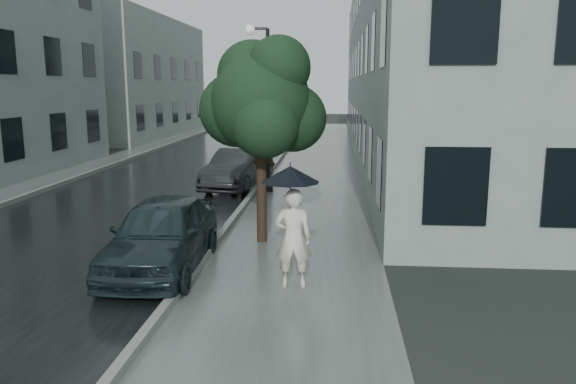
# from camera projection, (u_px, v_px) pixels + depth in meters

# --- Properties ---
(ground) EXTENTS (120.00, 120.00, 0.00)m
(ground) POSITION_uv_depth(u_px,v_px,m) (274.00, 289.00, 9.72)
(ground) COLOR black
(ground) RESTS_ON ground
(sidewalk) EXTENTS (3.50, 60.00, 0.01)m
(sidewalk) POSITION_uv_depth(u_px,v_px,m) (315.00, 177.00, 21.44)
(sidewalk) COLOR slate
(sidewalk) RESTS_ON ground
(kerb_near) EXTENTS (0.15, 60.00, 0.15)m
(kerb_near) POSITION_uv_depth(u_px,v_px,m) (267.00, 175.00, 21.58)
(kerb_near) COLOR slate
(kerb_near) RESTS_ON ground
(asphalt_road) EXTENTS (6.85, 60.00, 0.00)m
(asphalt_road) POSITION_uv_depth(u_px,v_px,m) (178.00, 176.00, 21.88)
(asphalt_road) COLOR black
(asphalt_road) RESTS_ON ground
(kerb_far) EXTENTS (0.15, 60.00, 0.15)m
(kerb_far) POSITION_uv_depth(u_px,v_px,m) (91.00, 173.00, 22.15)
(kerb_far) COLOR slate
(kerb_far) RESTS_ON ground
(sidewalk_far) EXTENTS (1.70, 60.00, 0.01)m
(sidewalk_far) POSITION_uv_depth(u_px,v_px,m) (69.00, 174.00, 22.24)
(sidewalk_far) COLOR #4C5451
(sidewalk_far) RESTS_ON ground
(building_near) EXTENTS (7.02, 36.00, 9.00)m
(building_near) POSITION_uv_depth(u_px,v_px,m) (427.00, 64.00, 27.50)
(building_near) COLOR gray
(building_near) RESTS_ON ground
(building_far_b) EXTENTS (7.02, 18.00, 8.00)m
(building_far_b) POSITION_uv_depth(u_px,v_px,m) (126.00, 77.00, 39.46)
(building_far_b) COLOR gray
(building_far_b) RESTS_ON ground
(pedestrian) EXTENTS (0.66, 0.46, 1.76)m
(pedestrian) POSITION_uv_depth(u_px,v_px,m) (293.00, 238.00, 9.66)
(pedestrian) COLOR silver
(pedestrian) RESTS_ON sidewalk
(umbrella) EXTENTS (1.02, 1.02, 1.26)m
(umbrella) POSITION_uv_depth(u_px,v_px,m) (290.00, 174.00, 9.42)
(umbrella) COLOR black
(umbrella) RESTS_ON ground
(street_tree) EXTENTS (2.84, 2.58, 4.52)m
(street_tree) POSITION_uv_depth(u_px,v_px,m) (261.00, 101.00, 12.20)
(street_tree) COLOR #332619
(street_tree) RESTS_ON ground
(lamp_post) EXTENTS (0.85, 0.35, 5.34)m
(lamp_post) POSITION_uv_depth(u_px,v_px,m) (263.00, 99.00, 18.05)
(lamp_post) COLOR black
(lamp_post) RESTS_ON ground
(car_near) EXTENTS (1.74, 4.09, 1.38)m
(car_near) POSITION_uv_depth(u_px,v_px,m) (162.00, 234.00, 10.68)
(car_near) COLOR #19292B
(car_near) RESTS_ON ground
(car_far) EXTENTS (2.02, 4.22, 1.33)m
(car_far) POSITION_uv_depth(u_px,v_px,m) (238.00, 169.00, 19.09)
(car_far) COLOR black
(car_far) RESTS_ON ground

